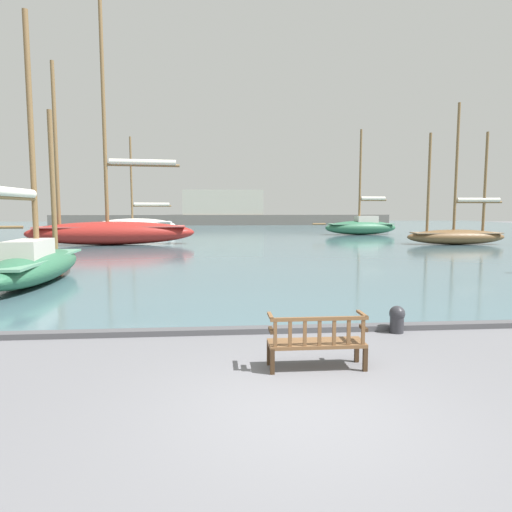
% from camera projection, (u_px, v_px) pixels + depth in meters
% --- Properties ---
extents(ground_plane, '(160.00, 160.00, 0.00)m').
position_uv_depth(ground_plane, '(301.00, 412.00, 5.97)').
color(ground_plane, slate).
extents(harbor_water, '(100.00, 80.00, 0.08)m').
position_uv_depth(harbor_water, '(226.00, 232.00, 49.56)').
color(harbor_water, '#476670').
rests_on(harbor_water, ground).
extents(quay_edge_kerb, '(40.00, 0.30, 0.12)m').
position_uv_depth(quay_edge_kerb, '(268.00, 330.00, 9.78)').
color(quay_edge_kerb, '#4C4C50').
rests_on(quay_edge_kerb, ground).
extents(park_bench, '(1.60, 0.53, 0.92)m').
position_uv_depth(park_bench, '(317.00, 341.00, 7.53)').
color(park_bench, '#3D2A19').
rests_on(park_bench, ground).
extents(sailboat_mid_starboard, '(8.24, 4.08, 9.37)m').
position_uv_depth(sailboat_mid_starboard, '(135.00, 225.00, 44.53)').
color(sailboat_mid_starboard, silver).
rests_on(sailboat_mid_starboard, harbor_water).
extents(sailboat_centre_channel, '(7.06, 2.22, 9.78)m').
position_uv_depth(sailboat_centre_channel, '(456.00, 233.00, 32.18)').
color(sailboat_centre_channel, brown).
rests_on(sailboat_centre_channel, harbor_water).
extents(sailboat_outer_starboard, '(13.11, 3.95, 16.53)m').
position_uv_depth(sailboat_outer_starboard, '(112.00, 228.00, 31.86)').
color(sailboat_outer_starboard, maroon).
rests_on(sailboat_outer_starboard, harbor_water).
extents(sailboat_mid_port, '(8.50, 2.79, 9.95)m').
position_uv_depth(sailboat_mid_port, '(361.00, 226.00, 43.94)').
color(sailboat_mid_port, '#2D6647').
rests_on(sailboat_mid_port, harbor_water).
extents(sailboat_far_port, '(2.13, 7.50, 9.16)m').
position_uv_depth(sailboat_far_port, '(35.00, 261.00, 15.79)').
color(sailboat_far_port, '#2D6647').
rests_on(sailboat_far_port, harbor_water).
extents(mooring_bollard, '(0.33, 0.33, 0.58)m').
position_uv_depth(mooring_bollard, '(397.00, 318.00, 9.74)').
color(mooring_bollard, '#2D2D33').
rests_on(mooring_bollard, ground).
extents(far_breakwater, '(50.43, 2.40, 5.35)m').
position_uv_depth(far_breakwater, '(223.00, 215.00, 68.45)').
color(far_breakwater, '#66605B').
rests_on(far_breakwater, ground).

